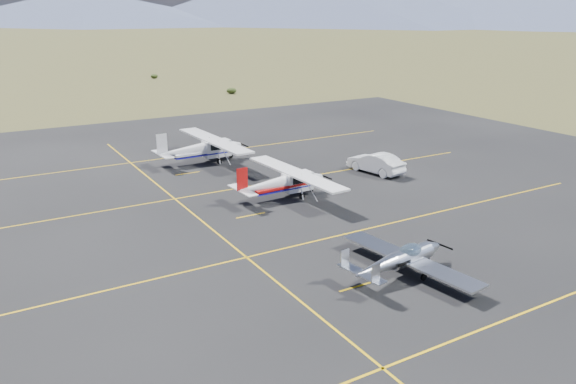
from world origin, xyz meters
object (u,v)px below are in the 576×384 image
object	(u,v)px
aircraft_low_wing	(401,259)
aircraft_cessna	(283,182)
aircraft_plain	(202,148)
sedan	(376,163)

from	to	relation	value
aircraft_low_wing	aircraft_cessna	bearing A→B (deg)	78.45
aircraft_plain	sedan	world-z (taller)	aircraft_plain
aircraft_low_wing	aircraft_cessna	xyz separation A→B (m)	(0.92, 13.08, 0.31)
aircraft_cessna	aircraft_plain	bearing A→B (deg)	92.95
aircraft_low_wing	aircraft_cessna	distance (m)	13.11
sedan	aircraft_low_wing	bearing A→B (deg)	44.84
aircraft_cessna	aircraft_plain	world-z (taller)	aircraft_plain
aircraft_cessna	aircraft_plain	xyz separation A→B (m)	(-1.21, 11.47, 0.12)
aircraft_low_wing	aircraft_cessna	world-z (taller)	aircraft_cessna
aircraft_low_wing	sedan	distance (m)	18.05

